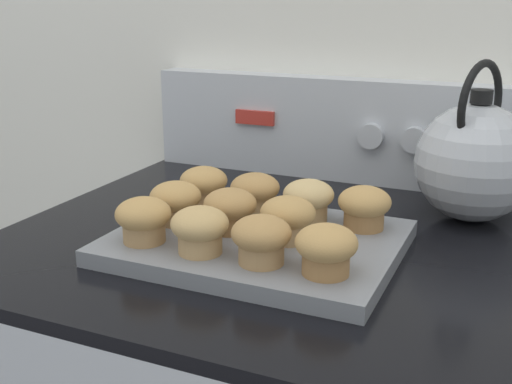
{
  "coord_description": "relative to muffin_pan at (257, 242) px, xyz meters",
  "views": [
    {
      "loc": [
        0.32,
        -0.44,
        1.27
      ],
      "look_at": [
        -0.01,
        0.28,
        1.02
      ],
      "focal_mm": 45.0,
      "sensor_mm": 36.0,
      "label": 1
    }
  ],
  "objects": [
    {
      "name": "muffin_r0_c3",
      "position": [
        0.12,
        -0.08,
        0.04
      ],
      "size": [
        0.07,
        0.07,
        0.06
      ],
      "color": "olive",
      "rests_on": "muffin_pan"
    },
    {
      "name": "wall_back",
      "position": [
        0.01,
        0.44,
        0.25
      ],
      "size": [
        8.0,
        0.05,
        2.4
      ],
      "color": "silver",
      "rests_on": "ground_plane"
    },
    {
      "name": "muffin_pan",
      "position": [
        0.0,
        0.0,
        0.0
      ],
      "size": [
        0.37,
        0.29,
        0.02
      ],
      "color": "slate",
      "rests_on": "stove_range"
    },
    {
      "name": "muffin_r0_c0",
      "position": [
        -0.12,
        -0.08,
        0.04
      ],
      "size": [
        0.07,
        0.07,
        0.06
      ],
      "color": "#A37A4C",
      "rests_on": "muffin_pan"
    },
    {
      "name": "muffin_r0_c1",
      "position": [
        -0.04,
        -0.08,
        0.04
      ],
      "size": [
        0.07,
        0.07,
        0.06
      ],
      "color": "tan",
      "rests_on": "muffin_pan"
    },
    {
      "name": "muffin_r2_c0",
      "position": [
        -0.13,
        0.08,
        0.04
      ],
      "size": [
        0.07,
        0.07,
        0.06
      ],
      "color": "#A37A4C",
      "rests_on": "muffin_pan"
    },
    {
      "name": "muffin_r1_c1",
      "position": [
        -0.04,
        -0.0,
        0.04
      ],
      "size": [
        0.07,
        0.07,
        0.06
      ],
      "color": "olive",
      "rests_on": "muffin_pan"
    },
    {
      "name": "tea_kettle",
      "position": [
        0.25,
        0.25,
        0.08
      ],
      "size": [
        0.18,
        0.21,
        0.24
      ],
      "color": "#ADAFB5",
      "rests_on": "stove_range"
    },
    {
      "name": "control_panel",
      "position": [
        0.01,
        0.38,
        0.08
      ],
      "size": [
        0.74,
        0.07,
        0.18
      ],
      "color": "#B7BABF",
      "rests_on": "stove_range"
    },
    {
      "name": "muffin_r1_c2",
      "position": [
        0.04,
        -0.0,
        0.04
      ],
      "size": [
        0.07,
        0.07,
        0.06
      ],
      "color": "tan",
      "rests_on": "muffin_pan"
    },
    {
      "name": "muffin_r2_c3",
      "position": [
        0.12,
        0.08,
        0.04
      ],
      "size": [
        0.07,
        0.07,
        0.06
      ],
      "color": "olive",
      "rests_on": "muffin_pan"
    },
    {
      "name": "muffin_r0_c2",
      "position": [
        0.04,
        -0.08,
        0.04
      ],
      "size": [
        0.07,
        0.07,
        0.06
      ],
      "color": "#A37A4C",
      "rests_on": "muffin_pan"
    },
    {
      "name": "muffin_r1_c0",
      "position": [
        -0.12,
        -0.0,
        0.04
      ],
      "size": [
        0.07,
        0.07,
        0.06
      ],
      "color": "#A37A4C",
      "rests_on": "muffin_pan"
    },
    {
      "name": "muffin_r2_c2",
      "position": [
        0.04,
        0.08,
        0.04
      ],
      "size": [
        0.07,
        0.07,
        0.06
      ],
      "color": "tan",
      "rests_on": "muffin_pan"
    },
    {
      "name": "muffin_r2_c1",
      "position": [
        -0.04,
        0.08,
        0.04
      ],
      "size": [
        0.07,
        0.07,
        0.06
      ],
      "color": "tan",
      "rests_on": "muffin_pan"
    }
  ]
}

